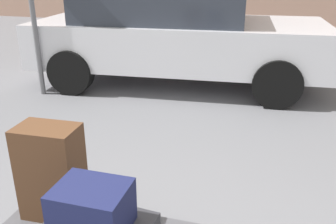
% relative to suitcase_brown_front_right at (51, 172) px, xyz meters
% --- Properties ---
extents(suitcase_brown_front_right, '(0.36, 0.24, 0.57)m').
position_rel_suitcase_brown_front_right_xyz_m(suitcase_brown_front_right, '(0.00, 0.00, 0.00)').
color(suitcase_brown_front_right, '#51331E').
rests_on(suitcase_brown_front_right, luggage_cart).
extents(duffel_bag_navy_topmost_pile, '(0.33, 0.27, 0.22)m').
position_rel_suitcase_brown_front_right_xyz_m(duffel_bag_navy_topmost_pile, '(0.45, -0.35, 0.09)').
color(duffel_bag_navy_topmost_pile, '#191E47').
rests_on(duffel_bag_navy_topmost_pile, suitcase_charcoal_front_left).
extents(parked_car, '(4.44, 2.22, 1.42)m').
position_rel_suitcase_brown_front_right_xyz_m(parked_car, '(-0.30, 3.87, 0.14)').
color(parked_car, silver).
rests_on(parked_car, ground_plane).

